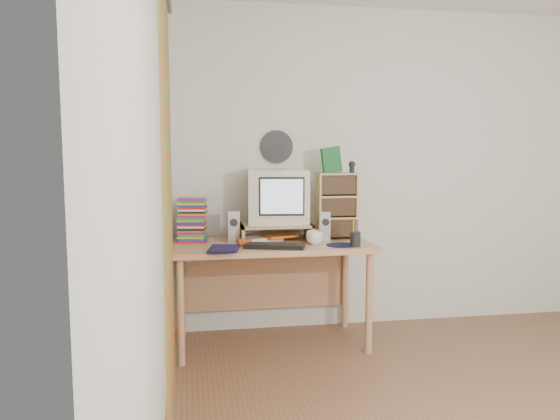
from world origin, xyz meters
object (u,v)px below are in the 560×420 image
object	(u,v)px
desk	(270,259)
dvd_stack	(192,223)
crt_monitor	(278,196)
diary	(209,247)
keyboard	(275,246)
cd_rack	(336,206)
mug	(315,238)

from	to	relation	value
desk	dvd_stack	xyz separation A→B (m)	(-0.55, 0.06, 0.27)
crt_monitor	diary	size ratio (longest dim) A/B	1.76
keyboard	dvd_stack	world-z (taller)	dvd_stack
desk	cd_rack	distance (m)	0.63
crt_monitor	cd_rack	size ratio (longest dim) A/B	0.85
mug	diary	distance (m)	0.74
keyboard	mug	distance (m)	0.32
crt_monitor	diary	xyz separation A→B (m)	(-0.52, -0.39, -0.29)
desk	dvd_stack	bearing A→B (deg)	173.67
dvd_stack	cd_rack	world-z (taller)	cd_rack
crt_monitor	keyboard	distance (m)	0.49
cd_rack	dvd_stack	bearing A→B (deg)	179.21
mug	desk	bearing A→B (deg)	146.50
desk	diary	distance (m)	0.56
keyboard	diary	size ratio (longest dim) A/B	1.71
desk	keyboard	world-z (taller)	keyboard
crt_monitor	dvd_stack	distance (m)	0.65
dvd_stack	diary	size ratio (longest dim) A/B	1.14
diary	mug	bearing A→B (deg)	19.60
cd_rack	diary	distance (m)	1.03
crt_monitor	cd_rack	xyz separation A→B (m)	(0.43, -0.06, -0.07)
keyboard	mug	size ratio (longest dim) A/B	3.38
desk	dvd_stack	distance (m)	0.62
crt_monitor	diary	distance (m)	0.72
cd_rack	diary	xyz separation A→B (m)	(-0.95, -0.34, -0.22)
keyboard	dvd_stack	distance (m)	0.66
desk	cd_rack	bearing A→B (deg)	3.58
crt_monitor	diary	bearing A→B (deg)	-135.31
crt_monitor	dvd_stack	world-z (taller)	crt_monitor
desk	dvd_stack	world-z (taller)	dvd_stack
dvd_stack	mug	xyz separation A→B (m)	(0.84, -0.25, -0.09)
dvd_stack	cd_rack	distance (m)	1.06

